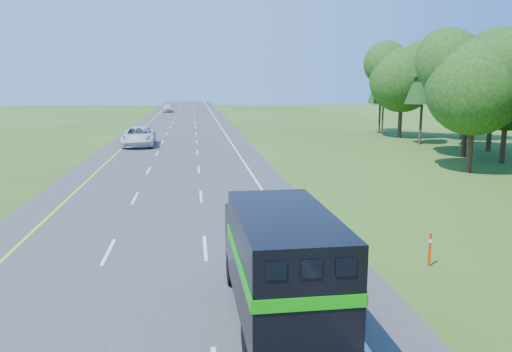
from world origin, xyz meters
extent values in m
cube|color=#38383A|center=(0.00, 50.00, 0.02)|extent=(15.00, 260.00, 0.04)
cube|color=yellow|center=(-5.50, 50.00, 0.04)|extent=(0.15, 260.00, 0.01)
cube|color=white|center=(5.50, 50.00, 0.04)|extent=(0.15, 260.00, 0.01)
cylinder|color=black|center=(2.60, 16.32, 0.54)|extent=(0.33, 1.00, 1.00)
cylinder|color=black|center=(4.51, 16.35, 0.54)|extent=(0.33, 1.00, 1.00)
cylinder|color=black|center=(2.67, 11.96, 0.54)|extent=(0.33, 1.00, 1.00)
cylinder|color=black|center=(4.57, 11.99, 0.54)|extent=(0.33, 1.00, 1.00)
cube|color=black|center=(3.60, 13.43, 0.65)|extent=(2.28, 7.29, 0.25)
cube|color=black|center=(3.56, 16.24, 1.64)|extent=(2.25, 1.67, 1.72)
cube|color=black|center=(3.55, 17.08, 2.09)|extent=(2.00, 0.08, 0.54)
cube|color=black|center=(3.61, 12.80, 2.02)|extent=(2.35, 5.30, 2.50)
cube|color=#0C9908|center=(3.65, 10.15, 2.15)|extent=(2.27, 0.07, 0.27)
cube|color=#0C9908|center=(2.46, 12.78, 2.15)|extent=(0.11, 5.26, 0.27)
cube|color=#0C9908|center=(4.76, 12.81, 2.15)|extent=(0.11, 5.26, 0.27)
cube|color=black|center=(2.97, 10.14, 2.86)|extent=(0.41, 0.04, 0.36)
cube|color=black|center=(3.65, 10.15, 2.86)|extent=(0.41, 0.04, 0.36)
cube|color=black|center=(4.33, 10.16, 2.86)|extent=(0.41, 0.04, 0.36)
imported|color=silver|center=(-4.02, 52.88, 1.01)|extent=(3.49, 7.08, 1.93)
imported|color=silver|center=(-3.93, 113.10, 0.90)|extent=(2.22, 5.12, 1.72)
cube|color=red|center=(9.60, 17.09, 0.60)|extent=(0.09, 0.04, 1.21)
cube|color=white|center=(9.60, 17.09, 0.93)|extent=(0.10, 0.05, 0.13)
camera|label=1|loc=(1.47, 1.34, 6.35)|focal=35.00mm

